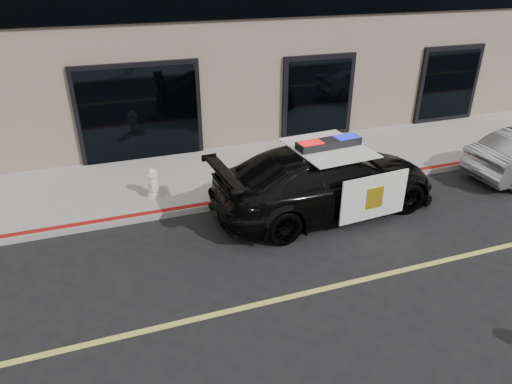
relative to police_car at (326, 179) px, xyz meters
name	(u,v)px	position (x,y,z in m)	size (l,w,h in m)	color
ground	(255,305)	(-2.65, -2.66, -0.79)	(120.00, 120.00, 0.00)	black
sidewalk_n	(191,178)	(-2.65, 2.59, -0.72)	(60.00, 3.50, 0.15)	gray
police_car	(326,179)	(0.00, 0.00, 0.00)	(3.04, 5.73, 1.76)	black
fire_hydrant	(153,183)	(-3.75, 1.73, -0.29)	(0.34, 0.47, 0.74)	#F2E4CB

